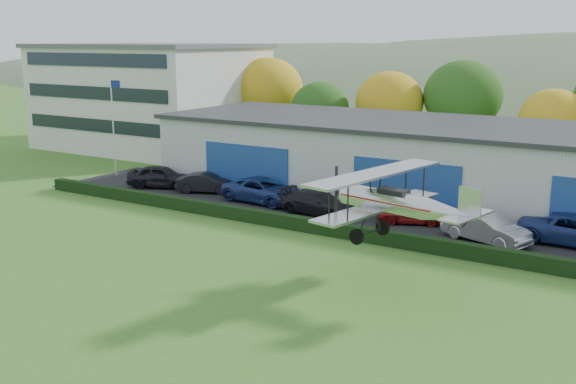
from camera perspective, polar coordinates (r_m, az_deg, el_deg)
The scene contains 15 objects.
ground at distance 28.16m, azimuth -18.14°, elevation -10.60°, with size 300.00×300.00×0.00m, color #3A6C22.
apron at distance 42.47m, azimuth 6.78°, elevation -2.08°, with size 48.00×9.00×0.05m, color black.
hedge at distance 38.22m, azimuth 3.73°, elevation -3.12°, with size 46.00×0.60×0.80m, color black.
hangar at distance 47.51m, azimuth 12.65°, elevation 2.54°, with size 40.60×12.60×5.30m.
office_block at distance 70.62m, azimuth -11.49°, elevation 7.97°, with size 20.60×15.60×10.40m.
flagpole at distance 55.78m, azimuth -14.51°, elevation 6.15°, with size 1.05×0.10×8.00m.
tree_belt at distance 60.33m, azimuth 13.08°, elevation 7.48°, with size 75.70×13.22×10.12m.
distant_hills at distance 159.99m, azimuth 22.66°, elevation 3.24°, with size 430.00×196.00×56.00m.
car_0 at distance 51.02m, azimuth -10.67°, elevation 1.31°, with size 1.98×4.93×1.68m, color black.
car_1 at distance 48.86m, azimuth -6.91°, elevation 0.77°, with size 1.49×4.26×1.40m, color black.
car_2 at distance 45.64m, azimuth -2.07°, elevation 0.13°, with size 2.69×5.83×1.62m, color navy.
car_3 at distance 42.53m, azimuth 2.58°, elevation -0.91°, with size 2.09×5.15×1.50m, color black.
car_4 at distance 41.09m, azimuth 10.25°, elevation -1.71°, with size 1.58×3.92×1.33m, color maroon.
car_5 at distance 38.22m, azimuth 16.39°, elevation -2.93°, with size 1.70×4.88×1.61m, color silver.
biplane at distance 29.92m, azimuth 9.04°, elevation -0.71°, with size 7.50×8.56×3.18m.
Camera 1 is at (20.24, -16.26, 10.89)m, focal length 42.08 mm.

